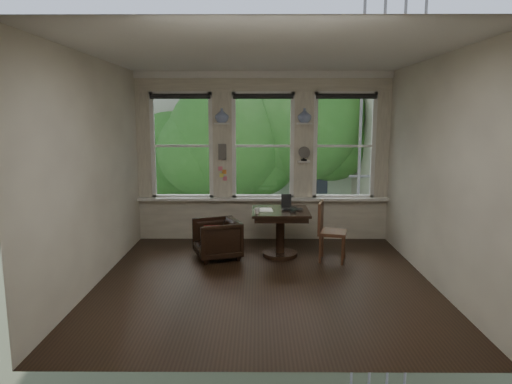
{
  "coord_description": "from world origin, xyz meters",
  "views": [
    {
      "loc": [
        -0.08,
        -5.94,
        2.22
      ],
      "look_at": [
        -0.12,
        0.9,
        1.09
      ],
      "focal_mm": 32.0,
      "sensor_mm": 36.0,
      "label": 1
    }
  ],
  "objects_px": {
    "armchair_left": "(217,239)",
    "mug": "(257,211)",
    "table": "(280,233)",
    "laptop": "(292,210)",
    "side_chair_right": "(333,232)"
  },
  "relations": [
    {
      "from": "table",
      "to": "mug",
      "type": "xyz_separation_m",
      "value": [
        -0.37,
        -0.26,
        0.42
      ]
    },
    {
      "from": "armchair_left",
      "to": "mug",
      "type": "relative_size",
      "value": 7.59
    },
    {
      "from": "laptop",
      "to": "mug",
      "type": "height_order",
      "value": "mug"
    },
    {
      "from": "laptop",
      "to": "mug",
      "type": "distance_m",
      "value": 0.6
    },
    {
      "from": "armchair_left",
      "to": "side_chair_right",
      "type": "relative_size",
      "value": 0.75
    },
    {
      "from": "table",
      "to": "armchair_left",
      "type": "distance_m",
      "value": 1.02
    },
    {
      "from": "armchair_left",
      "to": "laptop",
      "type": "bearing_deg",
      "value": 74.72
    },
    {
      "from": "armchair_left",
      "to": "laptop",
      "type": "relative_size",
      "value": 2.07
    },
    {
      "from": "armchair_left",
      "to": "mug",
      "type": "xyz_separation_m",
      "value": [
        0.64,
        -0.13,
        0.48
      ]
    },
    {
      "from": "side_chair_right",
      "to": "laptop",
      "type": "xyz_separation_m",
      "value": [
        -0.61,
        0.21,
        0.3
      ]
    },
    {
      "from": "armchair_left",
      "to": "mug",
      "type": "height_order",
      "value": "mug"
    },
    {
      "from": "table",
      "to": "armchair_left",
      "type": "xyz_separation_m",
      "value": [
        -1.01,
        -0.13,
        -0.06
      ]
    },
    {
      "from": "table",
      "to": "mug",
      "type": "relative_size",
      "value": 9.96
    },
    {
      "from": "side_chair_right",
      "to": "armchair_left",
      "type": "bearing_deg",
      "value": 100.58
    },
    {
      "from": "laptop",
      "to": "mug",
      "type": "relative_size",
      "value": 3.67
    }
  ]
}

